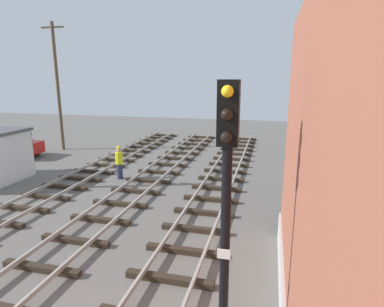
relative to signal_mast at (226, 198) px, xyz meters
name	(u,v)px	position (x,y,z in m)	size (l,w,h in m)	color
signal_mast	(226,198)	(0.00, 0.00, 0.00)	(0.36, 0.40, 5.45)	black
parked_car_red	(10,145)	(-17.04, 13.01, -2.52)	(4.20, 2.04, 1.76)	red
utility_pole_far	(58,86)	(-15.02, 16.07, 1.49)	(1.80, 0.24, 9.42)	brown
track_worker_foreground	(119,162)	(-7.32, 10.29, -2.49)	(0.40, 0.40, 1.87)	#262D4C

